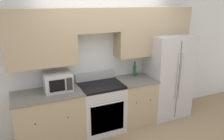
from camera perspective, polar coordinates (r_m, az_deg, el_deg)
The scene contains 8 objects.
ground_plane at distance 4.23m, azimuth 1.79°, elevation -16.45°, with size 12.00×12.00×0.00m, color #937A5B.
wall_back at distance 4.12m, azimuth -1.36°, elevation 5.82°, with size 8.00×0.39×2.60m.
lower_cabinets_left at distance 3.96m, azimuth -16.01°, elevation -11.92°, with size 1.14×0.64×0.92m.
lower_cabinets_right at distance 4.45m, azimuth 6.05°, elevation -7.89°, with size 0.70×0.64×0.92m.
oven_range at distance 4.16m, azimuth -2.82°, elevation -9.64°, with size 0.78×0.65×1.08m.
refrigerator at distance 4.76m, azimuth 13.96°, elevation -1.33°, with size 0.88×0.78×1.73m.
microwave at distance 3.81m, azimuth -14.07°, elevation -2.89°, with size 0.45×0.41×0.30m.
bottle at distance 4.41m, azimuth 5.95°, elevation -0.07°, with size 0.06×0.06×0.30m.
Camera 1 is at (-1.55, -3.15, 2.36)m, focal length 35.00 mm.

